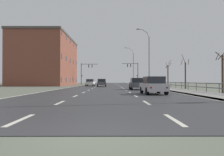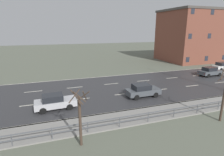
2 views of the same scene
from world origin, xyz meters
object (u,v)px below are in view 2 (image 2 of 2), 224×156
Objects in this scene: car_near_left at (223,66)px; brick_building at (206,35)px; car_mid_centre at (210,71)px; car_near_right at (55,102)px; car_far_left at (143,90)px.

brick_building reaches higher than car_near_left.
brick_building is at bearing 136.28° from car_mid_centre.
car_near_right is (5.63, -26.18, 0.00)m from car_mid_centre.
car_near_right is at bearing -88.93° from car_far_left.
car_mid_centre is 0.17× the size of brick_building.
car_near_left is 0.17× the size of brick_building.
car_mid_centre is at bearing 99.50° from car_near_right.
car_far_left is at bearing -73.65° from car_mid_centre.
brick_building is (-11.87, 6.86, 5.51)m from car_near_left.
car_near_left is at bearing 112.58° from car_mid_centre.
car_near_left and car_near_right have the same top height.
car_far_left is at bearing -66.72° from car_near_left.
car_far_left is (5.33, -16.00, 0.00)m from car_mid_centre.
car_mid_centre is 1.01× the size of car_far_left.
car_far_left and car_near_right have the same top height.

